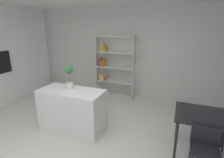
{
  "coord_description": "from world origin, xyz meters",
  "views": [
    {
      "loc": [
        1.56,
        -2.53,
        2.16
      ],
      "look_at": [
        0.12,
        1.06,
        1.0
      ],
      "focal_mm": 27.97,
      "sensor_mm": 36.0,
      "label": 1
    }
  ],
  "objects_px": {
    "kitchen_island": "(72,110)",
    "open_bookshelf": "(112,67)",
    "dining_chair_near": "(205,141)",
    "built_in_oven": "(0,63)",
    "dining_table": "(204,120)",
    "potted_plant_on_island": "(69,75)"
  },
  "relations": [
    {
      "from": "built_in_oven",
      "to": "dining_chair_near",
      "type": "height_order",
      "value": "built_in_oven"
    },
    {
      "from": "open_bookshelf",
      "to": "dining_table",
      "type": "height_order",
      "value": "open_bookshelf"
    },
    {
      "from": "potted_plant_on_island",
      "to": "open_bookshelf",
      "type": "height_order",
      "value": "open_bookshelf"
    },
    {
      "from": "potted_plant_on_island",
      "to": "open_bookshelf",
      "type": "bearing_deg",
      "value": 85.1
    },
    {
      "from": "built_in_oven",
      "to": "open_bookshelf",
      "type": "xyz_separation_m",
      "value": [
        2.55,
        1.79,
        -0.27
      ]
    },
    {
      "from": "kitchen_island",
      "to": "potted_plant_on_island",
      "type": "bearing_deg",
      "value": 134.83
    },
    {
      "from": "dining_table",
      "to": "dining_chair_near",
      "type": "xyz_separation_m",
      "value": [
        0.0,
        -0.43,
        -0.12
      ]
    },
    {
      "from": "open_bookshelf",
      "to": "dining_chair_near",
      "type": "bearing_deg",
      "value": -44.34
    },
    {
      "from": "potted_plant_on_island",
      "to": "built_in_oven",
      "type": "bearing_deg",
      "value": 174.65
    },
    {
      "from": "open_bookshelf",
      "to": "dining_chair_near",
      "type": "xyz_separation_m",
      "value": [
        2.45,
        -2.39,
        -0.41
      ]
    },
    {
      "from": "open_bookshelf",
      "to": "kitchen_island",
      "type": "bearing_deg",
      "value": -92.23
    },
    {
      "from": "built_in_oven",
      "to": "dining_chair_near",
      "type": "distance_m",
      "value": 5.08
    },
    {
      "from": "built_in_oven",
      "to": "open_bookshelf",
      "type": "distance_m",
      "value": 3.13
    },
    {
      "from": "kitchen_island",
      "to": "dining_table",
      "type": "height_order",
      "value": "kitchen_island"
    },
    {
      "from": "open_bookshelf",
      "to": "dining_table",
      "type": "xyz_separation_m",
      "value": [
        2.45,
        -1.97,
        -0.29
      ]
    },
    {
      "from": "kitchen_island",
      "to": "open_bookshelf",
      "type": "xyz_separation_m",
      "value": [
        0.08,
        2.11,
        0.51
      ]
    },
    {
      "from": "dining_chair_near",
      "to": "potted_plant_on_island",
      "type": "bearing_deg",
      "value": 172.87
    },
    {
      "from": "open_bookshelf",
      "to": "dining_table",
      "type": "bearing_deg",
      "value": -38.81
    },
    {
      "from": "kitchen_island",
      "to": "potted_plant_on_island",
      "type": "height_order",
      "value": "potted_plant_on_island"
    },
    {
      "from": "kitchen_island",
      "to": "dining_chair_near",
      "type": "relative_size",
      "value": 1.48
    },
    {
      "from": "potted_plant_on_island",
      "to": "dining_chair_near",
      "type": "bearing_deg",
      "value": -8.18
    },
    {
      "from": "dining_chair_near",
      "to": "open_bookshelf",
      "type": "bearing_deg",
      "value": 136.71
    }
  ]
}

